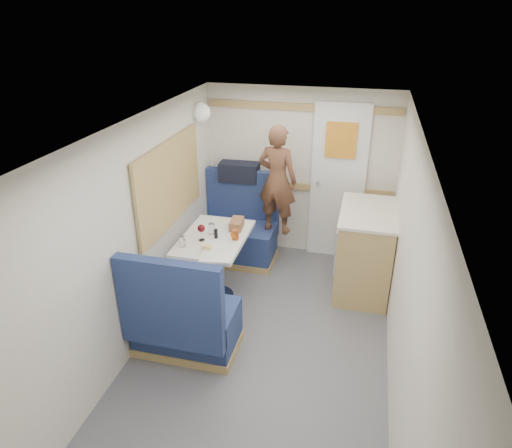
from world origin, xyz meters
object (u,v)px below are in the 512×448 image
(bench_near, at_px, (184,324))
(bread_loaf, at_px, (237,224))
(pepper_grinder, at_px, (216,234))
(orange_fruit, at_px, (234,235))
(dinette_table, at_px, (215,250))
(tumbler_left, at_px, (182,241))
(beer_glass, at_px, (235,235))
(tumbler_right, at_px, (212,229))
(bench_far, at_px, (239,235))
(person, at_px, (277,180))
(wine_glass, at_px, (201,229))
(galley_counter, at_px, (364,250))
(duffel_bag, at_px, (239,172))
(tray, at_px, (217,253))
(dome_light, at_px, (201,112))
(cheese_block, at_px, (208,247))

(bench_near, relative_size, bread_loaf, 4.72)
(pepper_grinder, bearing_deg, orange_fruit, 4.37)
(dinette_table, xyz_separation_m, pepper_grinder, (0.03, -0.02, 0.20))
(tumbler_left, bearing_deg, beer_glass, 29.72)
(beer_glass, bearing_deg, tumbler_right, 166.95)
(bench_far, relative_size, tumbler_left, 10.54)
(person, distance_m, wine_glass, 1.10)
(wine_glass, xyz_separation_m, bread_loaf, (0.26, 0.34, -0.08))
(dinette_table, relative_size, bench_far, 0.88)
(bench_near, relative_size, galley_counter, 1.14)
(wine_glass, height_order, bread_loaf, wine_glass)
(bench_near, bearing_deg, tumbler_left, 110.43)
(duffel_bag, height_order, tumbler_right, duffel_bag)
(galley_counter, height_order, tray, galley_counter)
(tray, xyz_separation_m, beer_glass, (0.08, 0.32, 0.04))
(pepper_grinder, bearing_deg, dome_light, 115.74)
(tray, distance_m, wine_glass, 0.34)
(person, bearing_deg, tumbler_right, 68.33)
(person, bearing_deg, bench_near, 86.41)
(person, relative_size, tumbler_right, 11.32)
(tray, height_order, beer_glass, beer_glass)
(dinette_table, bearing_deg, orange_fruit, -2.24)
(bench_far, distance_m, cheese_block, 1.24)
(bench_far, distance_m, beer_glass, 1.01)
(tumbler_left, bearing_deg, dinette_table, 49.17)
(galley_counter, xyz_separation_m, orange_fruit, (-1.25, -0.56, 0.31))
(person, xyz_separation_m, orange_fruit, (-0.25, -0.82, -0.29))
(dome_light, relative_size, galley_counter, 0.22)
(bench_near, distance_m, orange_fruit, 1.00)
(galley_counter, bearing_deg, dome_light, 170.82)
(person, height_order, pepper_grinder, person)
(dinette_table, height_order, galley_counter, galley_counter)
(duffel_bag, bearing_deg, dome_light, -144.15)
(dome_light, bearing_deg, bench_near, -77.18)
(duffel_bag, xyz_separation_m, beer_glass, (0.28, -1.12, -0.24))
(bench_near, distance_m, bread_loaf, 1.21)
(bread_loaf, bearing_deg, tray, -92.81)
(beer_glass, bearing_deg, wine_glass, -162.43)
(duffel_bag, bearing_deg, tumbler_left, -99.91)
(orange_fruit, bearing_deg, wine_glass, -162.67)
(tumbler_right, relative_size, bread_loaf, 0.49)
(person, bearing_deg, beer_glass, 85.46)
(bench_near, bearing_deg, pepper_grinder, 87.92)
(duffel_bag, relative_size, tumbler_right, 4.26)
(wine_glass, distance_m, pepper_grinder, 0.16)
(bench_far, relative_size, galley_counter, 1.14)
(dinette_table, xyz_separation_m, bench_far, (-0.00, 0.86, -0.27))
(dome_light, xyz_separation_m, person, (0.86, -0.03, -0.69))
(bench_far, bearing_deg, bread_loaf, -75.02)
(dinette_table, xyz_separation_m, bread_loaf, (0.17, 0.24, 0.20))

